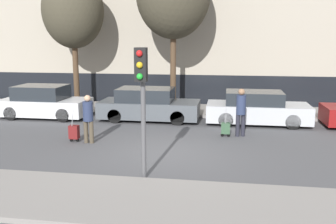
% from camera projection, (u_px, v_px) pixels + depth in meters
% --- Properties ---
extents(ground_plane, '(80.00, 80.00, 0.00)m').
position_uv_depth(ground_plane, '(166.00, 153.00, 11.70)').
color(ground_plane, '#4C4C4F').
extents(sidewalk_near, '(28.00, 2.50, 0.12)m').
position_uv_depth(sidewalk_near, '(138.00, 201.00, 8.05)').
color(sidewalk_near, gray).
rests_on(sidewalk_near, ground_plane).
extents(sidewalk_far, '(28.00, 3.00, 0.12)m').
position_uv_depth(sidewalk_far, '(189.00, 110.00, 18.48)').
color(sidewalk_far, gray).
rests_on(sidewalk_far, ground_plane).
extents(building_facade, '(28.00, 2.38, 10.87)m').
position_uv_depth(building_facade, '(196.00, 4.00, 20.71)').
color(building_facade, '#A89E8C').
rests_on(building_facade, ground_plane).
extents(parked_car_0, '(3.91, 1.86, 1.46)m').
position_uv_depth(parked_car_0, '(44.00, 103.00, 16.94)').
color(parked_car_0, silver).
rests_on(parked_car_0, ground_plane).
extents(parked_car_1, '(4.32, 1.88, 1.41)m').
position_uv_depth(parked_car_1, '(149.00, 105.00, 16.39)').
color(parked_car_1, '#4C5156').
rests_on(parked_car_1, ground_plane).
extents(parked_car_2, '(4.21, 1.82, 1.37)m').
position_uv_depth(parked_car_2, '(257.00, 109.00, 15.63)').
color(parked_car_2, '#B7BABF').
rests_on(parked_car_2, ground_plane).
extents(pedestrian_left, '(0.35, 0.34, 1.66)m').
position_uv_depth(pedestrian_left, '(88.00, 116.00, 12.65)').
color(pedestrian_left, '#4C4233').
rests_on(pedestrian_left, ground_plane).
extents(trolley_left, '(0.34, 0.29, 1.12)m').
position_uv_depth(trolley_left, '(74.00, 132.00, 12.89)').
color(trolley_left, maroon).
rests_on(trolley_left, ground_plane).
extents(pedestrian_right, '(0.34, 0.34, 1.76)m').
position_uv_depth(pedestrian_right, '(241.00, 109.00, 13.52)').
color(pedestrian_right, '#23232D').
rests_on(pedestrian_right, ground_plane).
extents(trolley_right, '(0.34, 0.29, 1.05)m').
position_uv_depth(trolley_right, '(226.00, 128.00, 13.58)').
color(trolley_right, '#335138').
rests_on(trolley_right, ground_plane).
extents(traffic_light, '(0.28, 0.47, 3.30)m').
position_uv_depth(traffic_light, '(142.00, 87.00, 8.98)').
color(traffic_light, '#515154').
rests_on(traffic_light, ground_plane).
extents(bare_tree_down_street, '(3.05, 3.05, 6.64)m').
position_uv_depth(bare_tree_down_street, '(73.00, 11.00, 18.56)').
color(bare_tree_down_street, '#4C3826').
rests_on(bare_tree_down_street, sidewalk_far).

